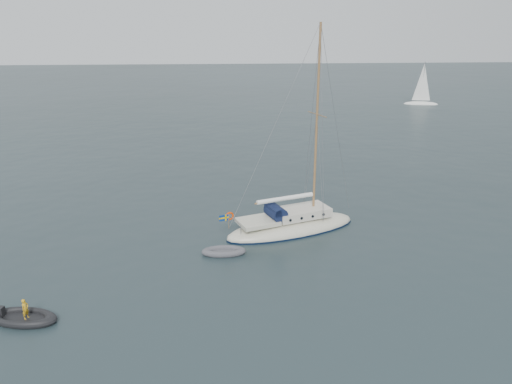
{
  "coord_description": "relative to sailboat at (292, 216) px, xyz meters",
  "views": [
    {
      "loc": [
        -3.01,
        -30.39,
        14.53
      ],
      "look_at": [
        -0.82,
        0.0,
        4.01
      ],
      "focal_mm": 35.0,
      "sensor_mm": 36.0,
      "label": 1
    }
  ],
  "objects": [
    {
      "name": "ground",
      "position": [
        -1.97,
        -2.8,
        -1.14
      ],
      "size": [
        300.0,
        300.0,
        0.0
      ],
      "primitive_type": "plane",
      "color": "black",
      "rests_on": "ground"
    },
    {
      "name": "rib",
      "position": [
        -15.25,
        -10.5,
        -0.93
      ],
      "size": [
        3.6,
        1.64,
        1.28
      ],
      "rotation": [
        0.0,
        0.0,
        -0.22
      ],
      "color": "black",
      "rests_on": "ground"
    },
    {
      "name": "distant_yacht_c",
      "position": [
        31.47,
        55.42,
        2.27
      ],
      "size": [
        6.02,
        3.21,
        7.98
      ],
      "rotation": [
        0.0,
        0.0,
        -0.22
      ],
      "color": "white",
      "rests_on": "ground"
    },
    {
      "name": "sailboat",
      "position": [
        0.0,
        0.0,
        0.0
      ],
      "size": [
        10.6,
        3.17,
        15.1
      ],
      "rotation": [
        0.0,
        0.0,
        0.35
      ],
      "color": "beige",
      "rests_on": "ground"
    },
    {
      "name": "dinghy",
      "position": [
        -4.97,
        -3.53,
        -0.96
      ],
      "size": [
        2.91,
        1.31,
        0.42
      ],
      "rotation": [
        0.0,
        0.0,
        -0.0
      ],
      "color": "#535358",
      "rests_on": "ground"
    }
  ]
}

